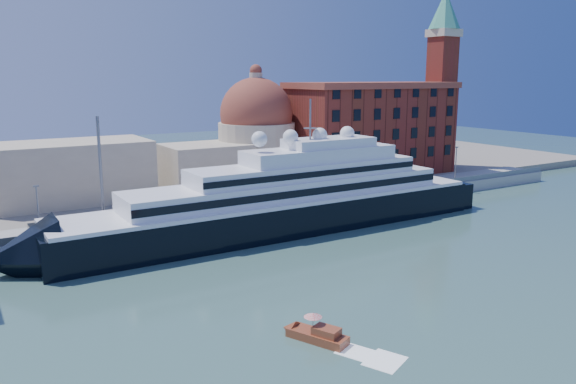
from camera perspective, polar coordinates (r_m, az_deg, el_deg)
ground at (r=76.24m, az=3.17°, el=-8.80°), size 400.00×400.00×0.00m
quay at (r=104.35m, az=-7.51°, el=-2.52°), size 180.00×10.00×2.50m
land at (r=142.05m, az=-14.29°, el=0.89°), size 260.00×72.00×2.00m
quay_fence at (r=99.93m, az=-6.48°, el=-2.04°), size 180.00×0.10×1.20m
superyacht at (r=96.29m, az=-2.01°, el=-1.57°), size 89.36×12.39×26.71m
water_taxi at (r=59.27m, az=3.14°, el=-14.25°), size 4.62×6.79×3.07m
warehouse at (r=144.99m, az=8.50°, el=6.44°), size 43.00×19.00×23.25m
campanile at (r=160.92m, az=15.38°, el=12.00°), size 8.40×8.40×47.00m
church at (r=126.53m, az=-9.39°, el=4.36°), size 66.00×18.00×25.50m
lamp_posts at (r=96.62m, az=-14.09°, el=1.30°), size 120.80×2.40×18.00m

